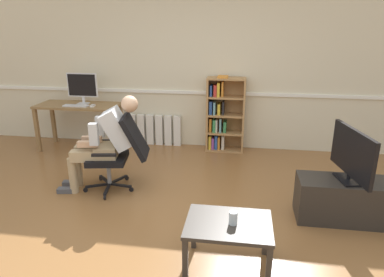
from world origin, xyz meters
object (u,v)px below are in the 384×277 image
(computer_desk, at_px, (79,111))
(computer_mouse, at_px, (93,106))
(drinking_glass, at_px, (233,218))
(imac_monitor, at_px, (82,86))
(tv_screen, at_px, (352,155))
(bookshelf, at_px, (223,116))
(keyboard, at_px, (76,106))
(office_chair, at_px, (120,150))
(radiator, at_px, (155,130))
(coffee_table, at_px, (228,229))
(person_seated, at_px, (105,141))
(tv_stand, at_px, (345,200))

(computer_desk, bearing_deg, computer_mouse, -21.28)
(computer_desk, distance_m, drinking_glass, 3.75)
(drinking_glass, bearing_deg, imac_monitor, 132.84)
(tv_screen, bearing_deg, computer_mouse, 54.36)
(bookshelf, bearing_deg, keyboard, -169.44)
(office_chair, bearing_deg, tv_screen, 72.64)
(tv_screen, bearing_deg, imac_monitor, 53.24)
(keyboard, relative_size, drinking_glass, 3.60)
(radiator, distance_m, coffee_table, 3.37)
(imac_monitor, bearing_deg, bookshelf, 5.34)
(imac_monitor, xyz_separation_m, computer_mouse, (0.24, -0.20, -0.27))
(coffee_table, bearing_deg, radiator, 114.96)
(coffee_table, bearing_deg, bookshelf, 94.84)
(keyboard, bearing_deg, computer_mouse, 4.15)
(bookshelf, relative_size, radiator, 1.34)
(computer_mouse, bearing_deg, person_seated, -60.88)
(office_chair, distance_m, tv_screen, 2.62)
(radiator, bearing_deg, drinking_glass, -64.61)
(tv_stand, xyz_separation_m, tv_screen, (0.00, 0.00, 0.52))
(keyboard, height_order, tv_stand, keyboard)
(tv_stand, distance_m, drinking_glass, 1.53)
(radiator, distance_m, tv_screen, 3.37)
(tv_screen, relative_size, coffee_table, 1.14)
(office_chair, relative_size, coffee_table, 1.35)
(coffee_table, bearing_deg, tv_screen, 39.11)
(tv_stand, bearing_deg, radiator, 141.28)
(keyboard, bearing_deg, tv_stand, -22.62)
(drinking_glass, bearing_deg, radiator, 115.39)
(coffee_table, bearing_deg, drinking_glass, -22.70)
(keyboard, height_order, coffee_table, keyboard)
(radiator, xyz_separation_m, tv_stand, (2.60, -2.09, -0.03))
(office_chair, distance_m, tv_stand, 2.63)
(tv_screen, bearing_deg, drinking_glass, 119.20)
(imac_monitor, bearing_deg, drinking_glass, -47.16)
(imac_monitor, height_order, drinking_glass, imac_monitor)
(imac_monitor, relative_size, drinking_glass, 4.60)
(computer_desk, height_order, office_chair, office_chair)
(computer_mouse, bearing_deg, tv_screen, -24.48)
(computer_mouse, xyz_separation_m, bookshelf, (2.03, 0.41, -0.19))
(person_seated, height_order, drinking_glass, person_seated)
(computer_desk, relative_size, imac_monitor, 2.61)
(keyboard, distance_m, computer_mouse, 0.28)
(keyboard, relative_size, computer_mouse, 3.97)
(computer_mouse, bearing_deg, coffee_table, -48.12)
(radiator, bearing_deg, coffee_table, -65.04)
(computer_mouse, xyz_separation_m, person_seated, (0.70, -1.26, -0.13))
(imac_monitor, bearing_deg, office_chair, -51.96)
(computer_desk, relative_size, tv_screen, 1.63)
(imac_monitor, distance_m, tv_screen, 4.12)
(imac_monitor, relative_size, bookshelf, 0.41)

